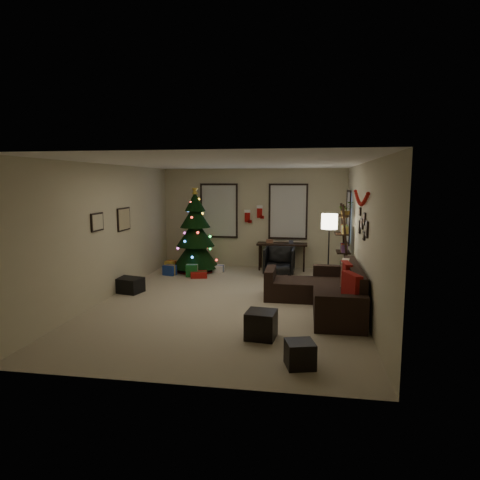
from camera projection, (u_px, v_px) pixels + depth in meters
name	position (u px, v px, depth m)	size (l,w,h in m)	color
floor	(230.00, 301.00, 8.39)	(7.00, 7.00, 0.00)	tan
ceiling	(230.00, 163.00, 8.01)	(7.00, 7.00, 0.00)	white
wall_back	(253.00, 218.00, 11.62)	(5.00, 5.00, 0.00)	#C1B793
wall_front	(173.00, 272.00, 4.78)	(5.00, 5.00, 0.00)	#C1B793
wall_left	(109.00, 231.00, 8.59)	(7.00, 7.00, 0.00)	#C1B793
wall_right	(363.00, 237.00, 7.80)	(7.00, 7.00, 0.00)	#C1B793
window_back_left	(219.00, 211.00, 11.71)	(1.05, 0.06, 1.50)	#728CB2
window_back_right	(288.00, 212.00, 11.41)	(1.05, 0.06, 1.50)	#728CB2
window_right_wall	(349.00, 217.00, 10.28)	(0.06, 0.90, 1.30)	#728CB2
christmas_tree	(195.00, 236.00, 11.09)	(1.22, 1.22, 2.27)	black
presents	(189.00, 270.00, 10.79)	(1.50, 1.00, 0.30)	navy
sofa	(326.00, 293.00, 7.96)	(1.78, 2.60, 0.84)	black
pillow_red_a	(352.00, 288.00, 6.85)	(0.13, 0.50, 0.50)	maroon
pillow_red_b	(346.00, 275.00, 7.82)	(0.13, 0.48, 0.48)	maroon
pillow_cream	(345.00, 272.00, 8.12)	(0.13, 0.47, 0.47)	beige
ottoman_near	(261.00, 325.00, 6.41)	(0.44, 0.44, 0.42)	black
ottoman_far	(300.00, 354.00, 5.42)	(0.35, 0.35, 0.33)	black
desk	(282.00, 246.00, 11.32)	(1.33, 0.48, 0.72)	black
desk_chair	(279.00, 261.00, 10.72)	(0.69, 0.65, 0.71)	black
bookshelf	(344.00, 246.00, 9.54)	(0.30, 0.55, 1.87)	black
potted_plant	(346.00, 207.00, 9.31)	(0.41, 0.36, 0.46)	#4C4C4C
floor_lamp	(329.00, 226.00, 9.24)	(0.35, 0.35, 1.66)	black
art_map	(124.00, 219.00, 9.22)	(0.04, 0.60, 0.50)	black
art_abstract	(97.00, 222.00, 8.06)	(0.04, 0.45, 0.35)	black
gallery	(363.00, 225.00, 7.71)	(0.03, 1.25, 0.54)	black
garland	(361.00, 198.00, 7.87)	(0.08, 1.90, 0.30)	#A5140C
stocking_left	(248.00, 216.00, 11.54)	(0.20, 0.05, 0.36)	#990F0C
stocking_right	(260.00, 212.00, 11.52)	(0.20, 0.05, 0.36)	#990F0C
storage_bin	(127.00, 285.00, 9.08)	(0.63, 0.42, 0.31)	black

